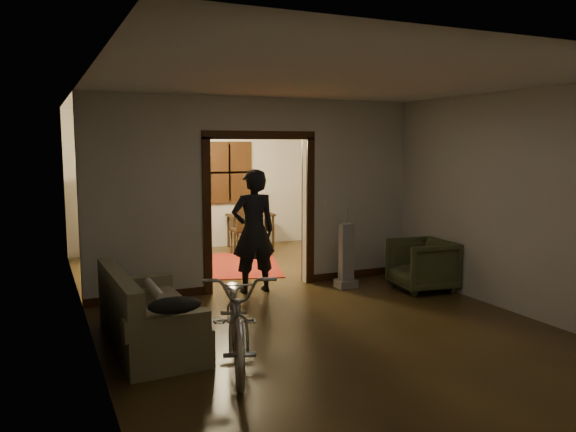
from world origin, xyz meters
TOP-DOWN VIEW (x-y plane):
  - floor at (0.00, 0.00)m, footprint 5.00×8.50m
  - ceiling at (0.00, 0.00)m, footprint 5.00×8.50m
  - wall_back at (0.00, 4.25)m, footprint 5.00×0.02m
  - wall_left at (-2.50, 0.00)m, footprint 0.02×8.50m
  - wall_right at (2.50, 0.00)m, footprint 0.02×8.50m
  - partition_wall at (0.00, 0.75)m, footprint 5.00×0.14m
  - door_casing at (0.00, 0.75)m, footprint 1.74×0.20m
  - far_window at (0.70, 4.21)m, footprint 0.98×0.06m
  - chandelier at (0.00, 2.50)m, footprint 0.24×0.24m
  - light_switch at (1.05, 0.68)m, footprint 0.08×0.01m
  - sofa at (-1.94, -1.08)m, footprint 0.87×1.81m
  - rolled_paper at (-1.84, -0.78)m, footprint 0.10×0.76m
  - jacket at (-1.89, -1.99)m, footprint 0.48×0.36m
  - bicycle at (-1.26, -1.90)m, footprint 1.14×1.97m
  - armchair at (2.12, -0.38)m, footprint 0.93×0.91m
  - vacuum at (1.19, 0.21)m, footprint 0.34×0.30m
  - person at (-0.17, 0.54)m, footprint 0.66×0.44m
  - oriental_rug at (0.10, 2.39)m, footprint 2.19×2.54m
  - locker at (-1.35, 3.69)m, footprint 0.87×0.53m
  - globe at (-1.35, 3.69)m, footprint 0.26×0.26m
  - desk at (1.04, 3.89)m, footprint 0.97×0.59m
  - desk_chair at (0.63, 3.18)m, footprint 0.50×0.50m

SIDE VIEW (x-z plane):
  - floor at x=0.00m, z-range -0.01..0.01m
  - oriental_rug at x=0.10m, z-range 0.00..0.02m
  - desk at x=1.04m, z-range 0.00..0.69m
  - armchair at x=2.12m, z-range 0.00..0.75m
  - sofa at x=-1.94m, z-range 0.00..0.82m
  - vacuum at x=1.19m, z-range 0.00..0.97m
  - bicycle at x=-1.26m, z-range 0.00..0.98m
  - desk_chair at x=0.63m, z-range 0.00..0.99m
  - rolled_paper at x=-1.84m, z-range 0.48..0.58m
  - jacket at x=-1.89m, z-range 0.61..0.75m
  - locker at x=-1.35m, z-range 0.00..1.67m
  - person at x=-0.17m, z-range 0.00..1.78m
  - door_casing at x=0.00m, z-range -0.06..2.26m
  - light_switch at x=1.05m, z-range 1.19..1.31m
  - wall_back at x=0.00m, z-range 0.00..2.80m
  - wall_left at x=-2.50m, z-range 0.00..2.80m
  - wall_right at x=2.50m, z-range 0.00..2.80m
  - partition_wall at x=0.00m, z-range 0.00..2.80m
  - far_window at x=0.70m, z-range 0.91..2.19m
  - globe at x=-1.35m, z-range 1.81..2.07m
  - chandelier at x=0.00m, z-range 2.23..2.47m
  - ceiling at x=0.00m, z-range 2.79..2.80m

